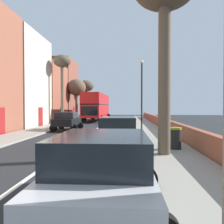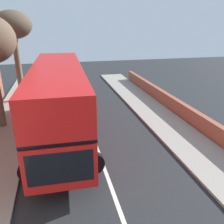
{
  "view_description": "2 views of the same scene",
  "coord_description": "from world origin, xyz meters",
  "views": [
    {
      "loc": [
        2.98,
        -20.74,
        2.15
      ],
      "look_at": [
        0.99,
        9.24,
        1.48
      ],
      "focal_mm": 37.27,
      "sensor_mm": 36.0,
      "label": 1
    },
    {
      "loc": [
        -1.74,
        1.92,
        6.09
      ],
      "look_at": [
        1.12,
        13.71,
        1.45
      ],
      "focal_mm": 37.13,
      "sensor_mm": 36.0,
      "label": 2
    }
  ],
  "objects": [
    {
      "name": "parked_car_green_right_1",
      "position": [
        2.5,
        -9.01,
        0.94
      ],
      "size": [
        2.57,
        4.52,
        1.64
      ],
      "color": "#1E6038",
      "rests_on": "ground"
    },
    {
      "name": "boundary_wall_right",
      "position": [
        6.45,
        0.0,
        0.52
      ],
      "size": [
        0.36,
        54.0,
        1.04
      ],
      "primitive_type": "cube",
      "color": "brown",
      "rests_on": "ground"
    },
    {
      "name": "double_decker_bus",
      "position": [
        -1.7,
        14.22,
        2.36
      ],
      "size": [
        3.8,
        11.37,
        4.06
      ],
      "color": "red",
      "rests_on": "ground"
    },
    {
      "name": "parked_car_black_left_2",
      "position": [
        -2.5,
        0.09,
        0.95
      ],
      "size": [
        2.47,
        4.14,
        1.68
      ],
      "color": "black",
      "rests_on": "ground"
    },
    {
      "name": "street_tree_left_2",
      "position": [
        -5.0,
        7.29,
        7.21
      ],
      "size": [
        2.11,
        2.11,
        8.39
      ],
      "color": "brown",
      "rests_on": "sidewalk_left"
    },
    {
      "name": "sidewalk_right",
      "position": [
        4.9,
        0.0,
        0.06
      ],
      "size": [
        2.6,
        60.0,
        0.12
      ],
      "primitive_type": "cube",
      "color": "gray",
      "rests_on": "ground"
    },
    {
      "name": "street_tree_left_0",
      "position": [
        -5.22,
        16.37,
        5.2
      ],
      "size": [
        2.94,
        2.94,
        6.49
      ],
      "color": "brown",
      "rests_on": "sidewalk_left"
    },
    {
      "name": "ground_plane",
      "position": [
        0.0,
        0.0,
        0.0
      ],
      "size": [
        84.0,
        84.0,
        0.0
      ],
      "primitive_type": "plane",
      "color": "black"
    },
    {
      "name": "parked_car_silver_right_0",
      "position": [
        2.5,
        -16.2,
        0.92
      ],
      "size": [
        2.54,
        4.21,
        1.62
      ],
      "color": "#B7BABF",
      "rests_on": "ground"
    },
    {
      "name": "litter_bin_right",
      "position": [
        5.3,
        -9.44,
        0.65
      ],
      "size": [
        0.55,
        0.55,
        1.04
      ],
      "color": "black",
      "rests_on": "sidewalk_right"
    },
    {
      "name": "lamppost_right",
      "position": [
        4.3,
        0.84,
        3.81
      ],
      "size": [
        0.32,
        0.32,
        6.31
      ],
      "color": "black",
      "rests_on": "sidewalk_right"
    },
    {
      "name": "street_tree_left_4",
      "position": [
        -4.64,
        21.76,
        5.81
      ],
      "size": [
        2.86,
        2.86,
        6.94
      ],
      "color": "brown",
      "rests_on": "sidewalk_left"
    },
    {
      "name": "sidewalk_left",
      "position": [
        -4.9,
        0.0,
        0.06
      ],
      "size": [
        2.6,
        60.0,
        0.12
      ],
      "primitive_type": "cube",
      "color": "gray",
      "rests_on": "ground"
    },
    {
      "name": "road_centre_line",
      "position": [
        0.0,
        0.0,
        0.0
      ],
      "size": [
        0.16,
        54.0,
        0.01
      ],
      "primitive_type": "cube",
      "color": "silver",
      "rests_on": "ground"
    }
  ]
}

